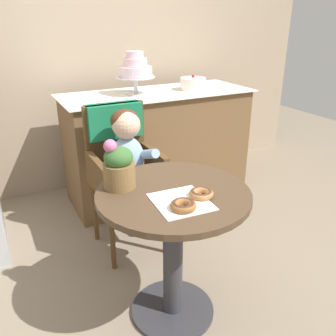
{
  "coord_description": "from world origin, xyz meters",
  "views": [
    {
      "loc": [
        -0.7,
        -1.29,
        1.46
      ],
      "look_at": [
        0.05,
        0.15,
        0.77
      ],
      "focal_mm": 38.12,
      "sensor_mm": 36.0,
      "label": 1
    }
  ],
  "objects_px": {
    "seated_child": "(129,157)",
    "round_layer_cake": "(193,84)",
    "donut_mid": "(183,205)",
    "tiered_cake_stand": "(135,69)",
    "flower_vase": "(119,166)",
    "donut_front": "(201,193)",
    "cafe_table": "(173,230)",
    "wicker_chair": "(121,154)"
  },
  "relations": [
    {
      "from": "seated_child",
      "to": "round_layer_cake",
      "type": "height_order",
      "value": "round_layer_cake"
    },
    {
      "from": "seated_child",
      "to": "donut_mid",
      "type": "bearing_deg",
      "value": -94.74
    },
    {
      "from": "donut_mid",
      "to": "tiered_cake_stand",
      "type": "xyz_separation_m",
      "value": [
        0.41,
        1.47,
        0.35
      ]
    },
    {
      "from": "donut_mid",
      "to": "flower_vase",
      "type": "distance_m",
      "value": 0.37
    },
    {
      "from": "round_layer_cake",
      "to": "tiered_cake_stand",
      "type": "bearing_deg",
      "value": 174.95
    },
    {
      "from": "donut_front",
      "to": "donut_mid",
      "type": "xyz_separation_m",
      "value": [
        -0.13,
        -0.06,
        0.0
      ]
    },
    {
      "from": "cafe_table",
      "to": "wicker_chair",
      "type": "relative_size",
      "value": 0.75
    },
    {
      "from": "cafe_table",
      "to": "flower_vase",
      "type": "distance_m",
      "value": 0.41
    },
    {
      "from": "seated_child",
      "to": "round_layer_cake",
      "type": "relative_size",
      "value": 3.44
    },
    {
      "from": "tiered_cake_stand",
      "to": "donut_front",
      "type": "bearing_deg",
      "value": -101.32
    },
    {
      "from": "donut_front",
      "to": "flower_vase",
      "type": "height_order",
      "value": "flower_vase"
    },
    {
      "from": "round_layer_cake",
      "to": "donut_front",
      "type": "bearing_deg",
      "value": -119.53
    },
    {
      "from": "flower_vase",
      "to": "round_layer_cake",
      "type": "relative_size",
      "value": 1.13
    },
    {
      "from": "donut_mid",
      "to": "cafe_table",
      "type": "bearing_deg",
      "value": 75.61
    },
    {
      "from": "flower_vase",
      "to": "seated_child",
      "type": "bearing_deg",
      "value": 63.62
    },
    {
      "from": "wicker_chair",
      "to": "donut_front",
      "type": "relative_size",
      "value": 8.73
    },
    {
      "from": "cafe_table",
      "to": "seated_child",
      "type": "height_order",
      "value": "seated_child"
    },
    {
      "from": "cafe_table",
      "to": "donut_front",
      "type": "relative_size",
      "value": 6.59
    },
    {
      "from": "seated_child",
      "to": "cafe_table",
      "type": "bearing_deg",
      "value": -92.01
    },
    {
      "from": "donut_front",
      "to": "wicker_chair",
      "type": "bearing_deg",
      "value": 94.08
    },
    {
      "from": "donut_mid",
      "to": "flower_vase",
      "type": "bearing_deg",
      "value": 116.37
    },
    {
      "from": "donut_front",
      "to": "tiered_cake_stand",
      "type": "height_order",
      "value": "tiered_cake_stand"
    },
    {
      "from": "round_layer_cake",
      "to": "flower_vase",
      "type": "bearing_deg",
      "value": -133.85
    },
    {
      "from": "round_layer_cake",
      "to": "wicker_chair",
      "type": "bearing_deg",
      "value": -149.32
    },
    {
      "from": "seated_child",
      "to": "wicker_chair",
      "type": "bearing_deg",
      "value": 90.0
    },
    {
      "from": "cafe_table",
      "to": "flower_vase",
      "type": "height_order",
      "value": "flower_vase"
    },
    {
      "from": "donut_mid",
      "to": "tiered_cake_stand",
      "type": "bearing_deg",
      "value": 74.46
    },
    {
      "from": "flower_vase",
      "to": "round_layer_cake",
      "type": "distance_m",
      "value": 1.53
    },
    {
      "from": "seated_child",
      "to": "tiered_cake_stand",
      "type": "distance_m",
      "value": 0.88
    },
    {
      "from": "cafe_table",
      "to": "round_layer_cake",
      "type": "height_order",
      "value": "round_layer_cake"
    },
    {
      "from": "cafe_table",
      "to": "round_layer_cake",
      "type": "distance_m",
      "value": 1.58
    },
    {
      "from": "cafe_table",
      "to": "tiered_cake_stand",
      "type": "distance_m",
      "value": 1.47
    },
    {
      "from": "cafe_table",
      "to": "seated_child",
      "type": "xyz_separation_m",
      "value": [
        0.02,
        0.61,
        0.17
      ]
    },
    {
      "from": "flower_vase",
      "to": "cafe_table",
      "type": "bearing_deg",
      "value": -37.43
    },
    {
      "from": "cafe_table",
      "to": "wicker_chair",
      "type": "distance_m",
      "value": 0.77
    },
    {
      "from": "donut_mid",
      "to": "flower_vase",
      "type": "height_order",
      "value": "flower_vase"
    },
    {
      "from": "flower_vase",
      "to": "donut_mid",
      "type": "bearing_deg",
      "value": -63.63
    },
    {
      "from": "flower_vase",
      "to": "tiered_cake_stand",
      "type": "relative_size",
      "value": 0.74
    },
    {
      "from": "donut_front",
      "to": "round_layer_cake",
      "type": "height_order",
      "value": "round_layer_cake"
    },
    {
      "from": "flower_vase",
      "to": "tiered_cake_stand",
      "type": "distance_m",
      "value": 1.31
    },
    {
      "from": "wicker_chair",
      "to": "donut_front",
      "type": "bearing_deg",
      "value": -83.97
    },
    {
      "from": "wicker_chair",
      "to": "donut_mid",
      "type": "distance_m",
      "value": 0.94
    }
  ]
}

